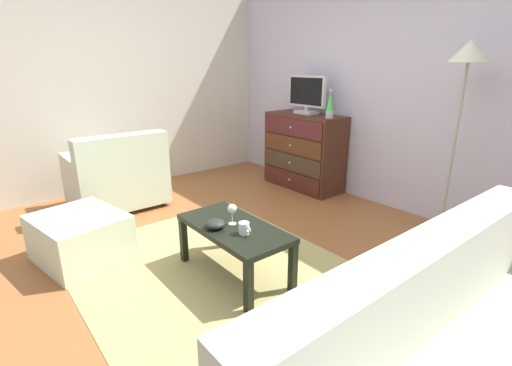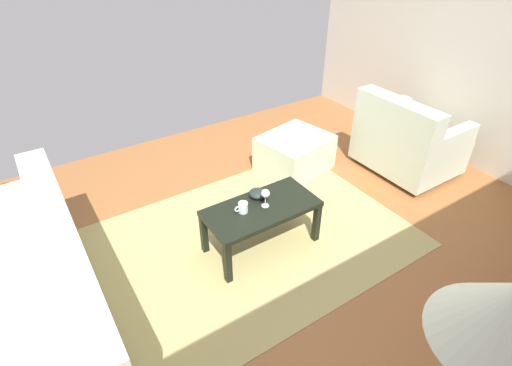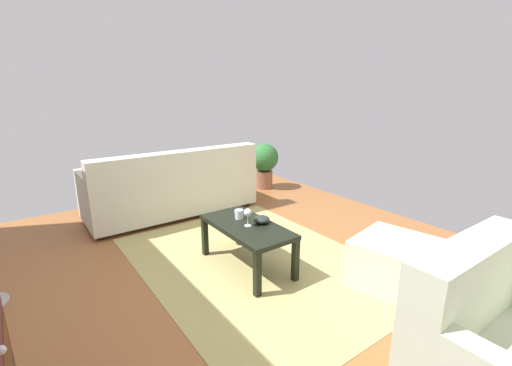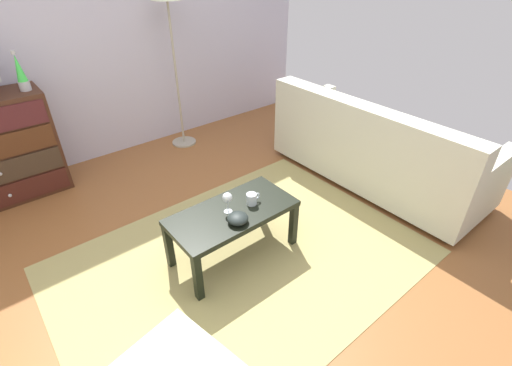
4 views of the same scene
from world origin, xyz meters
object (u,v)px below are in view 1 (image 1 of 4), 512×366
(dresser, at_px, (304,151))
(coffee_table, at_px, (234,233))
(bowl_decorative, at_px, (215,224))
(tv, at_px, (307,94))
(mug, at_px, (244,228))
(lava_lamp, at_px, (330,105))
(wine_glass, at_px, (232,209))
(armchair, at_px, (118,178))
(standing_lamp, at_px, (467,71))
(ottoman, at_px, (80,237))

(dresser, relative_size, coffee_table, 1.14)
(bowl_decorative, bearing_deg, tv, 118.67)
(coffee_table, height_order, mug, mug)
(lava_lamp, xyz_separation_m, coffee_table, (0.77, -1.91, -0.74))
(wine_glass, bearing_deg, dresser, 120.76)
(armchair, bearing_deg, mug, 4.09)
(wine_glass, xyz_separation_m, standing_lamp, (0.69, 1.90, 0.96))
(bowl_decorative, height_order, armchair, armchair)
(bowl_decorative, xyz_separation_m, ottoman, (-0.94, -0.71, -0.25))
(wine_glass, relative_size, bowl_decorative, 1.08)
(coffee_table, bearing_deg, lava_lamp, 111.88)
(dresser, bearing_deg, coffee_table, -58.70)
(armchair, bearing_deg, ottoman, -34.20)
(ottoman, bearing_deg, wine_glass, 41.39)
(wine_glass, height_order, mug, wine_glass)
(ottoman, xyz_separation_m, standing_lamp, (1.65, 2.74, 1.29))
(lava_lamp, height_order, bowl_decorative, lava_lamp)
(lava_lamp, bearing_deg, wine_glass, -68.81)
(dresser, height_order, ottoman, dresser)
(bowl_decorative, height_order, ottoman, bowl_decorative)
(coffee_table, bearing_deg, wine_glass, 162.91)
(mug, bearing_deg, tv, 124.17)
(dresser, xyz_separation_m, standing_lamp, (1.84, -0.05, 1.01))
(dresser, height_order, tv, tv)
(coffee_table, distance_m, standing_lamp, 2.31)
(lava_lamp, relative_size, mug, 2.89)
(tv, relative_size, coffee_table, 0.63)
(armchair, xyz_separation_m, standing_lamp, (2.62, 2.08, 1.14))
(mug, xyz_separation_m, bowl_decorative, (-0.21, -0.11, -0.01))
(mug, bearing_deg, armchair, -175.91)
(coffee_table, xyz_separation_m, standing_lamp, (0.66, 1.91, 1.13))
(wine_glass, bearing_deg, armchair, -174.56)
(wine_glass, height_order, armchair, armchair)
(bowl_decorative, distance_m, ottoman, 1.21)
(armchair, height_order, standing_lamp, standing_lamp)
(coffee_table, bearing_deg, mug, -8.18)
(lava_lamp, distance_m, armchair, 2.52)
(dresser, relative_size, standing_lamp, 0.60)
(lava_lamp, height_order, standing_lamp, standing_lamp)
(armchair, bearing_deg, lava_lamp, 60.20)
(armchair, relative_size, standing_lamp, 0.55)
(coffee_table, relative_size, ottoman, 1.31)
(dresser, relative_size, mug, 9.14)
(dresser, distance_m, bowl_decorative, 2.38)
(coffee_table, xyz_separation_m, mug, (0.16, -0.02, 0.10))
(coffee_table, bearing_deg, armchair, -174.92)
(armchair, bearing_deg, standing_lamp, 38.47)
(lava_lamp, height_order, coffee_table, lava_lamp)
(tv, distance_m, bowl_decorative, 2.52)
(mug, height_order, ottoman, mug)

